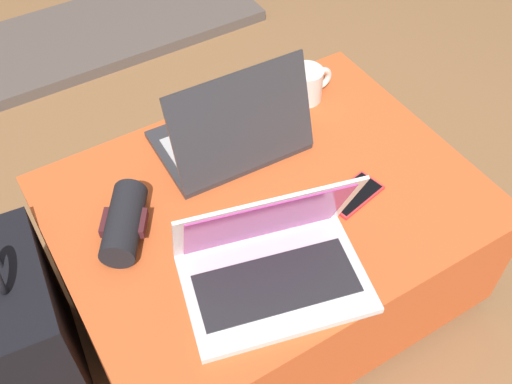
% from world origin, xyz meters
% --- Properties ---
extents(ground_plane, '(14.00, 14.00, 0.00)m').
position_xyz_m(ground_plane, '(0.00, 0.00, 0.00)').
color(ground_plane, olive).
extents(ottoman, '(0.96, 0.73, 0.39)m').
position_xyz_m(ottoman, '(0.00, 0.00, 0.20)').
color(ottoman, maroon).
rests_on(ottoman, ground_plane).
extents(laptop_near, '(0.42, 0.33, 0.24)m').
position_xyz_m(laptop_near, '(-0.11, -0.19, 0.44)').
color(laptop_near, silver).
rests_on(laptop_near, ottoman).
extents(laptop_far, '(0.36, 0.26, 0.25)m').
position_xyz_m(laptop_far, '(0.01, 0.18, 0.44)').
color(laptop_far, '#333338').
rests_on(laptop_far, ottoman).
extents(cell_phone, '(0.15, 0.10, 0.01)m').
position_xyz_m(cell_phone, '(0.17, -0.10, 0.39)').
color(cell_phone, red).
rests_on(cell_phone, ottoman).
extents(backpack, '(0.23, 0.36, 0.50)m').
position_xyz_m(backpack, '(-0.59, 0.07, 0.20)').
color(backpack, black).
rests_on(backpack, ground_plane).
extents(wrist_brace, '(0.16, 0.20, 0.08)m').
position_xyz_m(wrist_brace, '(-0.32, 0.07, 0.43)').
color(wrist_brace, black).
rests_on(wrist_brace, ottoman).
extents(coffee_mug, '(0.13, 0.09, 0.09)m').
position_xyz_m(coffee_mug, '(0.28, 0.24, 0.43)').
color(coffee_mug, white).
rests_on(coffee_mug, ottoman).
extents(fireplace_hearth, '(1.40, 0.50, 0.04)m').
position_xyz_m(fireplace_hearth, '(0.00, 1.37, 0.02)').
color(fireplace_hearth, '#564C47').
rests_on(fireplace_hearth, ground_plane).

